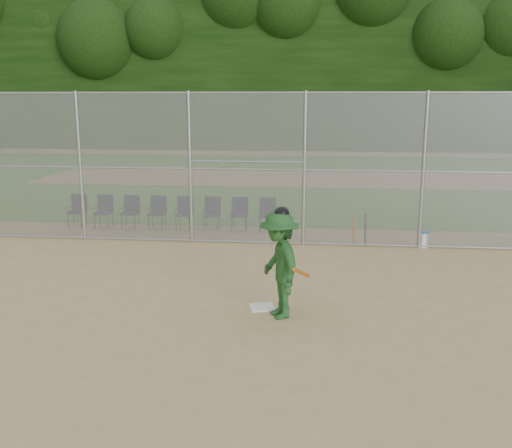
# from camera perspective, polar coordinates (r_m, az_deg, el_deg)

# --- Properties ---
(ground) EXTENTS (100.00, 100.00, 0.00)m
(ground) POSITION_cam_1_polar(r_m,az_deg,el_deg) (10.50, -1.40, -8.83)
(ground) COLOR tan
(ground) RESTS_ON ground
(grass_strip) EXTENTS (100.00, 100.00, 0.00)m
(grass_strip) POSITION_cam_1_polar(r_m,az_deg,el_deg) (27.99, 3.24, 4.63)
(grass_strip) COLOR #336E21
(grass_strip) RESTS_ON ground
(dirt_patch_far) EXTENTS (24.00, 24.00, 0.00)m
(dirt_patch_far) POSITION_cam_1_polar(r_m,az_deg,el_deg) (27.99, 3.24, 4.64)
(dirt_patch_far) COLOR tan
(dirt_patch_far) RESTS_ON ground
(backstop_fence) EXTENTS (16.09, 0.09, 4.00)m
(backstop_fence) POSITION_cam_1_polar(r_m,az_deg,el_deg) (14.85, 0.98, 5.73)
(backstop_fence) COLOR gray
(backstop_fence) RESTS_ON ground
(treeline) EXTENTS (81.00, 60.00, 11.00)m
(treeline) POSITION_cam_1_polar(r_m,az_deg,el_deg) (29.77, 3.56, 15.69)
(treeline) COLOR black
(treeline) RESTS_ON ground
(home_plate) EXTENTS (0.54, 0.54, 0.02)m
(home_plate) POSITION_cam_1_polar(r_m,az_deg,el_deg) (10.71, 0.62, -8.31)
(home_plate) COLOR white
(home_plate) RESTS_ON ground
(batter_at_plate) EXTENTS (1.13, 1.50, 1.99)m
(batter_at_plate) POSITION_cam_1_polar(r_m,az_deg,el_deg) (10.02, 2.33, -4.05)
(batter_at_plate) COLOR #215323
(batter_at_plate) RESTS_ON ground
(water_cooler) EXTENTS (0.34, 0.34, 0.43)m
(water_cooler) POSITION_cam_1_polar(r_m,az_deg,el_deg) (15.55, 16.37, -1.41)
(water_cooler) COLOR white
(water_cooler) RESTS_ON ground
(spare_bats) EXTENTS (0.36, 0.34, 0.83)m
(spare_bats) POSITION_cam_1_polar(r_m,az_deg,el_deg) (15.31, 10.31, -0.56)
(spare_bats) COLOR #D84C14
(spare_bats) RESTS_ON ground
(chair_0) EXTENTS (0.54, 0.52, 0.96)m
(chair_0) POSITION_cam_1_polar(r_m,az_deg,el_deg) (18.03, -17.48, 1.24)
(chair_0) COLOR #0F1238
(chair_0) RESTS_ON ground
(chair_1) EXTENTS (0.54, 0.52, 0.96)m
(chair_1) POSITION_cam_1_polar(r_m,az_deg,el_deg) (17.72, -15.03, 1.20)
(chair_1) COLOR #0F1238
(chair_1) RESTS_ON ground
(chair_2) EXTENTS (0.54, 0.52, 0.96)m
(chair_2) POSITION_cam_1_polar(r_m,az_deg,el_deg) (17.45, -12.50, 1.16)
(chair_2) COLOR #0F1238
(chair_2) RESTS_ON ground
(chair_3) EXTENTS (0.54, 0.52, 0.96)m
(chair_3) POSITION_cam_1_polar(r_m,az_deg,el_deg) (17.21, -9.89, 1.12)
(chair_3) COLOR #0F1238
(chair_3) RESTS_ON ground
(chair_4) EXTENTS (0.54, 0.52, 0.96)m
(chair_4) POSITION_cam_1_polar(r_m,az_deg,el_deg) (17.00, -7.21, 1.07)
(chair_4) COLOR #0F1238
(chair_4) RESTS_ON ground
(chair_5) EXTENTS (0.54, 0.52, 0.96)m
(chair_5) POSITION_cam_1_polar(r_m,az_deg,el_deg) (16.84, -4.47, 1.02)
(chair_5) COLOR #0F1238
(chair_5) RESTS_ON ground
(chair_6) EXTENTS (0.54, 0.52, 0.96)m
(chair_6) POSITION_cam_1_polar(r_m,az_deg,el_deg) (16.71, -1.69, 0.96)
(chair_6) COLOR #0F1238
(chair_6) RESTS_ON ground
(chair_7) EXTENTS (0.54, 0.52, 0.96)m
(chair_7) POSITION_cam_1_polar(r_m,az_deg,el_deg) (16.63, 1.13, 0.91)
(chair_7) COLOR #0F1238
(chair_7) RESTS_ON ground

